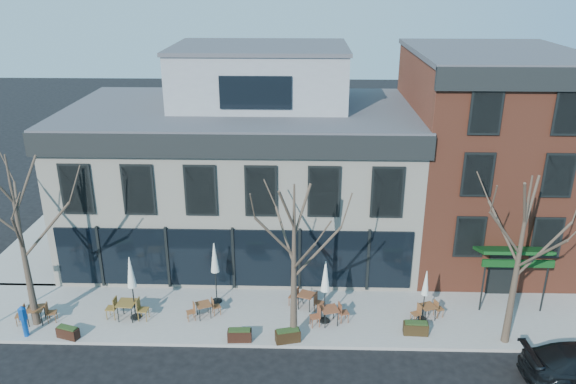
{
  "coord_description": "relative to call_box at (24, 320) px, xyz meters",
  "views": [
    {
      "loc": [
        3.34,
        -24.1,
        14.76
      ],
      "look_at": [
        2.59,
        2.0,
        4.55
      ],
      "focal_mm": 35.0,
      "sensor_mm": 36.0,
      "label": 1
    }
  ],
  "objects": [
    {
      "name": "umbrella_3",
      "position": [
        12.89,
        1.45,
        1.34
      ],
      "size": [
        0.48,
        0.48,
        3.03
      ],
      "color": "black",
      "rests_on": "sidewalk_front"
    },
    {
      "name": "corner_building",
      "position": [
        8.61,
        9.19,
        3.78
      ],
      "size": [
        18.39,
        10.39,
        11.1
      ],
      "color": "silver",
      "rests_on": "ground"
    },
    {
      "name": "tree_mid",
      "position": [
        11.55,
        0.22,
        2.85
      ],
      "size": [
        3.5,
        3.55,
        7.04
      ],
      "color": "#382B21",
      "rests_on": "sidewalk_front"
    },
    {
      "name": "sidewalk_side",
      "position": [
        -2.71,
        10.12,
        -0.87
      ],
      "size": [
        4.5,
        12.0,
        0.15
      ],
      "primitive_type": "cube",
      "color": "gray",
      "rests_on": "ground"
    },
    {
      "name": "tree_right",
      "position": [
        20.55,
        0.22,
        3.07
      ],
      "size": [
        3.72,
        3.77,
        7.48
      ],
      "color": "#382B21",
      "rests_on": "sidewalk_front"
    },
    {
      "name": "cafe_set_2",
      "position": [
        7.42,
        1.64,
        -0.37
      ],
      "size": [
        1.61,
        1.02,
        0.84
      ],
      "color": "brown",
      "rests_on": "sidewalk_front"
    },
    {
      "name": "cafe_set_4",
      "position": [
        13.1,
        1.28,
        -0.31
      ],
      "size": [
        1.86,
        0.93,
        0.95
      ],
      "color": "brown",
      "rests_on": "sidewalk_front"
    },
    {
      "name": "ground",
      "position": [
        8.54,
        4.12,
        -0.95
      ],
      "size": [
        120.0,
        120.0,
        0.0
      ],
      "primitive_type": "plane",
      "color": "black",
      "rests_on": "ground"
    },
    {
      "name": "planter_3",
      "position": [
        16.82,
        0.62,
        -0.5
      ],
      "size": [
        1.08,
        0.48,
        0.59
      ],
      "color": "black",
      "rests_on": "sidewalk_front"
    },
    {
      "name": "tree_corner",
      "position": [
        0.05,
        0.92,
        3.3
      ],
      "size": [
        3.93,
        3.98,
        7.92
      ],
      "color": "#382B21",
      "rests_on": "sidewalk_front"
    },
    {
      "name": "umbrella_4",
      "position": [
        17.33,
        1.73,
        0.95
      ],
      "size": [
        0.4,
        0.4,
        2.48
      ],
      "color": "black",
      "rests_on": "sidewalk_front"
    },
    {
      "name": "call_box",
      "position": [
        0.0,
        0.0,
        0.0
      ],
      "size": [
        0.31,
        0.3,
        1.5
      ],
      "color": "#0B3F98",
      "rests_on": "sidewalk_front"
    },
    {
      "name": "umbrella_2",
      "position": [
        7.82,
        2.93,
        1.39
      ],
      "size": [
        0.5,
        0.5,
        3.1
      ],
      "color": "black",
      "rests_on": "sidewalk_front"
    },
    {
      "name": "cafe_set_5",
      "position": [
        17.54,
        1.77,
        -0.36
      ],
      "size": [
        1.64,
        0.96,
        0.85
      ],
      "color": "brown",
      "rests_on": "sidewalk_front"
    },
    {
      "name": "planter_0",
      "position": [
        1.86,
        -0.08,
        -0.53
      ],
      "size": [
        1.03,
        0.65,
        0.54
      ],
      "color": "black",
      "rests_on": "sidewalk_front"
    },
    {
      "name": "planter_1",
      "position": [
        9.24,
        -0.08,
        -0.51
      ],
      "size": [
        1.04,
        0.45,
        0.57
      ],
      "color": "black",
      "rests_on": "sidewalk_front"
    },
    {
      "name": "cafe_set_1",
      "position": [
        4.0,
        1.41,
        -0.26
      ],
      "size": [
        1.99,
        0.84,
        1.04
      ],
      "color": "brown",
      "rests_on": "sidewalk_front"
    },
    {
      "name": "cafe_set_3",
      "position": [
        12.08,
        2.51,
        -0.33
      ],
      "size": [
        1.76,
        1.05,
        0.91
      ],
      "color": "brown",
      "rests_on": "sidewalk_front"
    },
    {
      "name": "cafe_set_0",
      "position": [
        0.04,
        0.97,
        -0.32
      ],
      "size": [
        1.82,
        0.83,
        0.93
      ],
      "color": "brown",
      "rests_on": "sidewalk_front"
    },
    {
      "name": "umbrella_0",
      "position": [
        4.33,
        1.48,
        1.39
      ],
      "size": [
        0.49,
        0.49,
        3.09
      ],
      "color": "black",
      "rests_on": "sidewalk_front"
    },
    {
      "name": "sidewalk_front",
      "position": [
        11.79,
        1.97,
        -0.87
      ],
      "size": [
        33.5,
        4.7,
        0.15
      ],
      "primitive_type": "cube",
      "color": "gray",
      "rests_on": "ground"
    },
    {
      "name": "red_brick_building",
      "position": [
        21.54,
        9.1,
        4.69
      ],
      "size": [
        8.2,
        11.78,
        11.18
      ],
      "color": "brown",
      "rests_on": "ground"
    },
    {
      "name": "planter_2",
      "position": [
        11.29,
        -0.08,
        -0.5
      ],
      "size": [
        1.12,
        0.66,
        0.59
      ],
      "color": "black",
      "rests_on": "sidewalk_front"
    }
  ]
}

